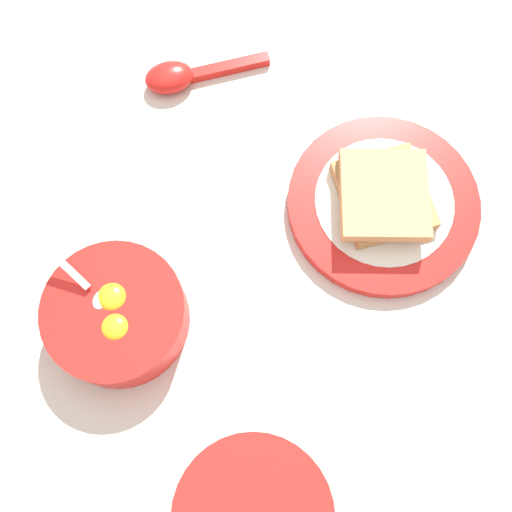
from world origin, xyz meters
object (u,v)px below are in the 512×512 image
at_px(egg_bowl, 117,315).
at_px(soup_spoon, 181,75).
at_px(toast_sandwich, 384,195).
at_px(toast_plate, 383,204).

distance_m(egg_bowl, soup_spoon, 0.29).
relative_size(egg_bowl, toast_sandwich, 1.09).
xyz_separation_m(toast_plate, soup_spoon, (-0.06, -0.27, 0.00)).
distance_m(toast_plate, toast_sandwich, 0.03).
bearing_deg(soup_spoon, egg_bowl, 12.08).
bearing_deg(soup_spoon, toast_sandwich, 76.07).
xyz_separation_m(egg_bowl, toast_sandwich, (-0.22, 0.20, 0.01)).
relative_size(toast_plate, toast_sandwich, 1.54).
bearing_deg(toast_sandwich, toast_plate, 119.83).
bearing_deg(toast_sandwich, soup_spoon, -103.93).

